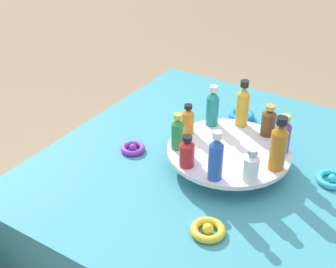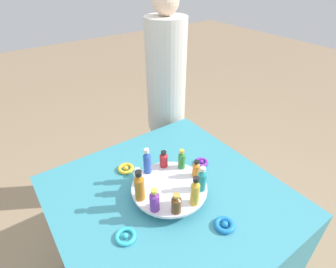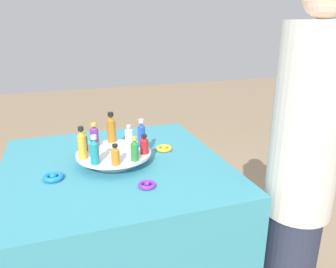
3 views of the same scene
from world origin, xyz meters
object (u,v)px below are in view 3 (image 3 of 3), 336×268
bottle_orange (115,155)px  ribbon_bow_blue (53,177)px  bottle_brown (83,142)px  bottle_green (135,150)px  bottle_teal (95,151)px  ribbon_bow_teal (90,144)px  display_stand (114,156)px  bottle_gold (82,144)px  ribbon_bow_purple (147,185)px  bottle_purple (94,135)px  bottle_clear (129,134)px  person_figure (300,182)px  bottle_red (144,145)px  bottle_amber (111,128)px  bottle_blue (141,134)px  ribbon_bow_gold (164,148)px

bottle_orange → ribbon_bow_blue: size_ratio=1.07×
bottle_brown → bottle_green: (-0.18, -0.20, 0.01)m
bottle_teal → ribbon_bow_blue: bearing=82.5°
bottle_green → ribbon_bow_teal: bottle_green is taller
display_stand → bottle_gold: bottle_gold is taller
bottle_gold → ribbon_bow_purple: 0.35m
bottle_purple → bottle_clear: bearing=-96.5°
ribbon_bow_purple → person_figure: (-0.18, -0.59, 0.01)m
bottle_red → ribbon_bow_teal: bearing=32.8°
display_stand → bottle_amber: size_ratio=2.28×
bottle_teal → person_figure: (-0.35, -0.77, -0.10)m
bottle_orange → ribbon_bow_purple: size_ratio=1.25×
bottle_gold → bottle_orange: (-0.11, -0.12, -0.03)m
bottle_brown → display_stand: bearing=-114.5°
bottle_brown → person_figure: person_figure is taller
bottle_amber → bottle_blue: bearing=-132.5°
ribbon_bow_blue → ribbon_bow_purple: bearing=-118.0°
bottle_teal → bottle_orange: bottle_teal is taller
bottle_amber → ribbon_bow_teal: 0.20m
bottle_purple → bottle_gold: size_ratio=0.76×
ribbon_bow_blue → bottle_brown: bearing=-44.8°
bottle_gold → ribbon_bow_gold: bearing=-74.9°
ribbon_bow_blue → person_figure: size_ratio=0.05×
bottle_blue → person_figure: bearing=-132.3°
bottle_gold → bottle_orange: bearing=-132.5°
ribbon_bow_blue → ribbon_bow_gold: 0.57m
bottle_amber → bottle_brown: bottle_amber is taller
ribbon_bow_teal → person_figure: person_figure is taller
bottle_purple → bottle_green: size_ratio=1.04×
bottle_teal → display_stand: bearing=-42.5°
bottle_amber → bottle_green: (-0.27, -0.05, -0.02)m
person_figure → ribbon_bow_teal: bearing=-9.8°
bottle_green → ribbon_bow_blue: bearing=83.0°
bottle_brown → bottle_teal: bottle_teal is taller
bottle_amber → bottle_clear: 0.09m
ribbon_bow_purple → person_figure: bearing=-107.3°
bottle_red → bottle_orange: bearing=119.5°
person_figure → bottle_green: bearing=5.3°
display_stand → bottle_brown: bearing=65.5°
bottle_teal → bottle_clear: size_ratio=1.42×
ribbon_bow_gold → ribbon_bow_blue: bearing=107.0°
bottle_orange → ribbon_bow_blue: bottle_orange is taller
bottle_purple → ribbon_bow_blue: (-0.21, 0.20, -0.10)m
bottle_teal → ribbon_bow_gold: (0.19, -0.37, -0.11)m
ribbon_bow_purple → display_stand: bearing=17.0°
bottle_purple → bottle_orange: (-0.27, -0.05, -0.01)m
bottle_green → bottle_blue: bearing=-24.5°
ribbon_bow_gold → bottle_orange: bearing=128.0°
bottle_green → bottle_blue: (0.15, -0.07, 0.01)m
display_stand → ribbon_bow_purple: bearing=-163.0°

